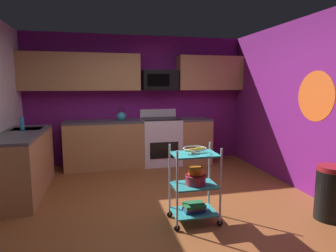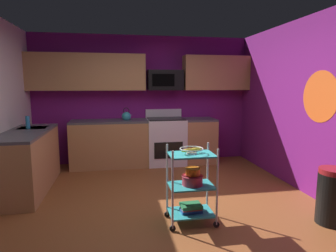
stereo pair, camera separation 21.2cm
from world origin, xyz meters
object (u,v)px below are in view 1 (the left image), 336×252
fruit_bowl (195,149)px  book_stack (194,207)px  mixing_bowl_large (195,179)px  kettle (121,116)px  trash_can (331,193)px  dish_soap_bottle (22,123)px  oven_range (161,141)px  microwave (160,80)px  rolling_cart (194,185)px  mixing_bowl_small (196,171)px

fruit_bowl → book_stack: fruit_bowl is taller
mixing_bowl_large → book_stack: bearing=-180.0°
book_stack → kettle: 2.78m
book_stack → trash_can: (1.61, -0.31, 0.15)m
book_stack → dish_soap_bottle: bearing=142.5°
oven_range → mixing_bowl_large: bearing=-92.7°
microwave → dish_soap_bottle: size_ratio=3.50×
rolling_cart → book_stack: bearing=-90.0°
fruit_bowl → dish_soap_bottle: (-2.23, 1.71, 0.14)m
dish_soap_bottle → trash_can: (3.84, -2.02, -0.69)m
microwave → rolling_cart: bearing=-92.9°
oven_range → mixing_bowl_small: (-0.11, -2.56, 0.14)m
dish_soap_bottle → trash_can: dish_soap_bottle is taller
trash_can → fruit_bowl: bearing=169.1°
fruit_bowl → dish_soap_bottle: bearing=142.5°
microwave → kettle: (-0.79, -0.11, -0.70)m
book_stack → dish_soap_bottle: dish_soap_bottle is taller
rolling_cart → fruit_bowl: size_ratio=3.36×
fruit_bowl → book_stack: size_ratio=1.06×
mixing_bowl_large → kettle: bearing=104.5°
oven_range → rolling_cart: (-0.14, -2.58, -0.03)m
book_stack → trash_can: bearing=-10.9°
oven_range → fruit_bowl: 2.61m
microwave → book_stack: microwave is taller
fruit_bowl → kettle: (-0.65, 2.57, 0.12)m
microwave → fruit_bowl: 2.81m
oven_range → book_stack: oven_range is taller
oven_range → rolling_cart: 2.58m
oven_range → kettle: 0.94m
microwave → mixing_bowl_large: (-0.12, -2.68, -1.18)m
oven_range → fruit_bowl: bearing=-93.0°
fruit_bowl → trash_can: 1.73m
microwave → trash_can: 3.61m
fruit_bowl → rolling_cart: bearing=0.0°
mixing_bowl_large → book_stack: mixing_bowl_large is taller
kettle → trash_can: kettle is taller
microwave → book_stack: bearing=-92.9°
microwave → dish_soap_bottle: bearing=-157.6°
mixing_bowl_small → trash_can: (1.59, -0.33, -0.29)m
mixing_bowl_large → kettle: kettle is taller
book_stack → mixing_bowl_large: bearing=0.0°
rolling_cart → mixing_bowl_small: 0.17m
microwave → fruit_bowl: (-0.14, -2.68, -0.82)m
mixing_bowl_small → microwave: bearing=87.6°
microwave → mixing_bowl_small: bearing=-92.4°
mixing_bowl_small → rolling_cart: bearing=-146.8°
rolling_cart → mixing_bowl_large: bearing=0.0°
fruit_bowl → microwave: bearing=87.1°
mixing_bowl_small → book_stack: size_ratio=0.71×
microwave → rolling_cart: size_ratio=0.77×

